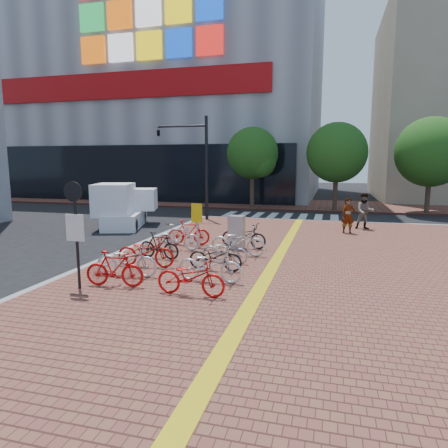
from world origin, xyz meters
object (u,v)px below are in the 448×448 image
(bike_7, at_px, (210,265))
(traffic_light_pole, at_px, (184,149))
(utility_box, at_px, (237,232))
(bike_6, at_px, (191,277))
(bike_2, at_px, (146,252))
(box_truck, at_px, (124,207))
(bike_8, at_px, (215,256))
(bike_10, at_px, (238,241))
(notice_sign, at_px, (75,222))
(bike_1, at_px, (127,260))
(bike_5, at_px, (189,232))
(yellow_sign, at_px, (197,217))
(bike_0, at_px, (115,269))
(pedestrian_b, at_px, (365,211))
(bike_4, at_px, (179,237))
(bike_3, at_px, (159,246))
(bike_11, at_px, (244,235))
(bike_9, at_px, (225,250))
(pedestrian_a, at_px, (348,216))

(bike_7, relative_size, traffic_light_pole, 0.32)
(bike_7, bearing_deg, utility_box, 4.54)
(bike_6, relative_size, bike_7, 0.96)
(bike_2, height_order, box_truck, box_truck)
(bike_8, distance_m, bike_10, 2.18)
(notice_sign, bearing_deg, bike_2, 74.09)
(bike_2, distance_m, traffic_light_pole, 11.89)
(bike_1, distance_m, bike_7, 2.57)
(bike_5, relative_size, yellow_sign, 0.99)
(bike_0, height_order, bike_10, bike_10)
(yellow_sign, height_order, box_truck, box_truck)
(bike_8, height_order, bike_10, bike_10)
(bike_10, relative_size, pedestrian_b, 1.10)
(box_truck, bearing_deg, bike_7, -49.51)
(bike_0, height_order, utility_box, utility_box)
(traffic_light_pole, bearing_deg, box_truck, -127.97)
(yellow_sign, distance_m, notice_sign, 6.22)
(bike_4, distance_m, bike_5, 1.07)
(bike_4, xyz_separation_m, pedestrian_b, (7.31, 7.16, 0.41))
(bike_3, bearing_deg, bike_11, -37.32)
(bike_7, bearing_deg, bike_4, 34.22)
(bike_5, height_order, utility_box, utility_box)
(bike_3, height_order, bike_11, bike_11)
(bike_2, relative_size, pedestrian_b, 1.04)
(bike_10, distance_m, bike_11, 1.36)
(pedestrian_b, bearing_deg, yellow_sign, -144.10)
(bike_9, relative_size, yellow_sign, 0.93)
(bike_4, xyz_separation_m, pedestrian_a, (6.46, 5.68, 0.34))
(bike_6, height_order, box_truck, box_truck)
(bike_7, xyz_separation_m, notice_sign, (-3.25, -1.52, 1.33))
(bike_8, bearing_deg, bike_0, 139.00)
(bike_7, bearing_deg, bike_2, 68.21)
(pedestrian_a, height_order, notice_sign, notice_sign)
(bike_3, xyz_separation_m, bike_4, (0.17, 1.45, 0.03))
(bike_5, distance_m, bike_10, 2.73)
(bike_6, bearing_deg, bike_4, 26.45)
(bike_9, bearing_deg, bike_8, -178.50)
(bike_2, bearing_deg, notice_sign, 158.63)
(bike_8, height_order, box_truck, box_truck)
(bike_3, xyz_separation_m, traffic_light_pole, (-2.74, 9.84, 3.69))
(bike_5, height_order, bike_6, bike_5)
(bike_2, xyz_separation_m, bike_7, (2.52, -1.05, -0.00))
(bike_0, relative_size, yellow_sign, 0.95)
(bike_6, distance_m, bike_9, 3.50)
(bike_11, distance_m, box_truck, 8.72)
(bike_2, distance_m, bike_3, 1.13)
(bike_3, relative_size, yellow_sign, 0.90)
(bike_7, bearing_deg, bike_5, 27.57)
(bike_8, distance_m, yellow_sign, 3.81)
(bike_5, xyz_separation_m, yellow_sign, (0.42, -0.16, 0.69))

